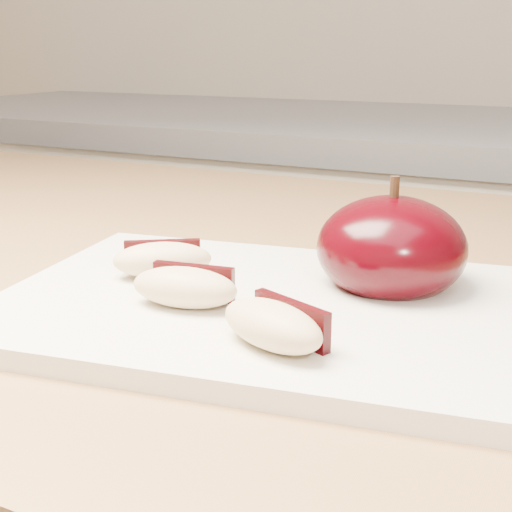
% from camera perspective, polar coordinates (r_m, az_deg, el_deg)
% --- Properties ---
extents(back_cabinet, '(2.40, 0.62, 0.94)m').
position_cam_1_polar(back_cabinet, '(1.31, 19.62, -10.94)').
color(back_cabinet, silver).
rests_on(back_cabinet, ground).
extents(cutting_board, '(0.33, 0.26, 0.01)m').
position_cam_1_polar(cutting_board, '(0.42, 0.00, -4.04)').
color(cutting_board, silver).
rests_on(cutting_board, island_counter).
extents(apple_half, '(0.10, 0.10, 0.08)m').
position_cam_1_polar(apple_half, '(0.44, 10.77, 0.61)').
color(apple_half, black).
rests_on(apple_half, cutting_board).
extents(apple_wedge_a, '(0.07, 0.06, 0.02)m').
position_cam_1_polar(apple_wedge_a, '(0.46, -7.49, -0.28)').
color(apple_wedge_a, '#D2B685').
rests_on(apple_wedge_a, cutting_board).
extents(apple_wedge_b, '(0.07, 0.04, 0.02)m').
position_cam_1_polar(apple_wedge_b, '(0.40, -5.65, -2.45)').
color(apple_wedge_b, '#D2B685').
rests_on(apple_wedge_b, cutting_board).
extents(apple_wedge_c, '(0.07, 0.05, 0.02)m').
position_cam_1_polar(apple_wedge_c, '(0.35, 1.48, -5.50)').
color(apple_wedge_c, '#D2B685').
rests_on(apple_wedge_c, cutting_board).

